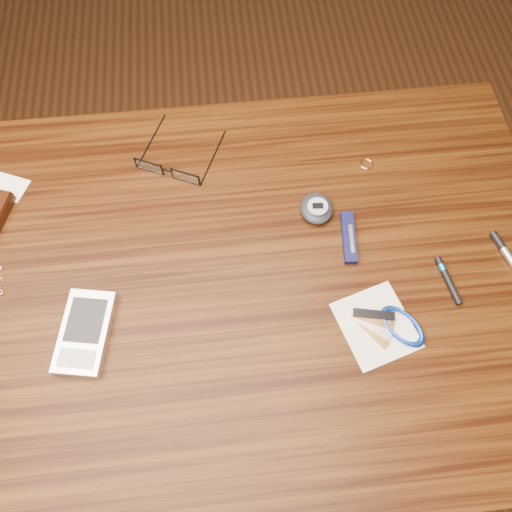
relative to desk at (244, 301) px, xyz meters
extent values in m
plane|color=#472814|center=(0.00, 0.00, -0.65)|extent=(3.80, 3.80, 0.00)
cube|color=#331B08|center=(0.00, 0.00, 0.08)|extent=(1.00, 0.70, 0.03)
cylinder|color=#4C2814|center=(0.45, -0.30, -0.29)|extent=(0.05, 0.05, 0.71)
cylinder|color=#4C2814|center=(-0.45, 0.30, -0.29)|extent=(0.05, 0.05, 0.71)
cylinder|color=#4C2814|center=(0.45, 0.30, -0.29)|extent=(0.05, 0.05, 0.71)
cube|color=white|center=(-0.38, 0.21, 0.10)|extent=(0.09, 0.07, 0.00)
cube|color=black|center=(-0.14, 0.21, 0.12)|extent=(0.05, 0.02, 0.03)
cube|color=silver|center=(-0.14, 0.21, 0.12)|extent=(0.04, 0.02, 0.02)
cylinder|color=black|center=(-0.14, 0.28, 0.10)|extent=(0.05, 0.11, 0.00)
cube|color=black|center=(-0.08, 0.19, 0.12)|extent=(0.05, 0.02, 0.03)
cube|color=silver|center=(-0.08, 0.19, 0.12)|extent=(0.04, 0.02, 0.02)
cylinder|color=black|center=(-0.03, 0.23, 0.10)|extent=(0.05, 0.11, 0.00)
cube|color=black|center=(-0.11, 0.20, 0.12)|extent=(0.02, 0.01, 0.00)
torus|color=#E5AD6A|center=(0.23, 0.19, 0.10)|extent=(0.03, 0.03, 0.00)
torus|color=silver|center=(-0.37, 0.01, 0.10)|extent=(0.01, 0.01, 0.00)
torus|color=silver|center=(-0.37, 0.03, 0.10)|extent=(0.01, 0.00, 0.01)
cube|color=silver|center=(-0.23, -0.07, 0.11)|extent=(0.09, 0.13, 0.02)
cube|color=black|center=(-0.23, -0.05, 0.12)|extent=(0.06, 0.08, 0.00)
cube|color=#9FA2A6|center=(-0.24, -0.11, 0.12)|extent=(0.06, 0.04, 0.00)
ellipsoid|color=black|center=(0.13, 0.10, 0.11)|extent=(0.06, 0.06, 0.02)
cylinder|color=#94969C|center=(0.13, 0.10, 0.12)|extent=(0.03, 0.03, 0.00)
cube|color=black|center=(0.13, 0.10, 0.13)|extent=(0.02, 0.01, 0.00)
cube|color=silver|center=(0.19, -0.10, 0.10)|extent=(0.13, 0.13, 0.00)
torus|color=#103DB6|center=(0.22, -0.10, 0.11)|extent=(0.09, 0.09, 0.01)
cube|color=olive|center=(0.18, -0.11, 0.11)|extent=(0.05, 0.06, 0.00)
cube|color=silver|center=(0.18, -0.10, 0.11)|extent=(0.06, 0.05, 0.00)
cube|color=olive|center=(0.18, -0.09, 0.11)|extent=(0.06, 0.04, 0.00)
cube|color=black|center=(0.19, -0.08, 0.11)|extent=(0.06, 0.03, 0.00)
cube|color=#0C113E|center=(0.17, 0.05, 0.11)|extent=(0.03, 0.09, 0.01)
cube|color=white|center=(0.18, 0.04, 0.11)|extent=(0.01, 0.05, 0.00)
cylinder|color=black|center=(0.41, 0.02, 0.11)|extent=(0.02, 0.03, 0.01)
cylinder|color=black|center=(0.31, -0.04, 0.11)|extent=(0.02, 0.08, 0.01)
cylinder|color=#1B65A6|center=(0.31, -0.02, 0.11)|extent=(0.01, 0.01, 0.01)
camera|label=1|loc=(-0.01, -0.30, 0.80)|focal=35.00mm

